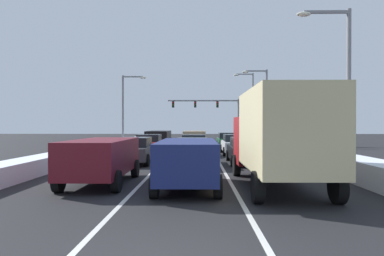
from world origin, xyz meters
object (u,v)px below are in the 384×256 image
at_px(sedan_green_right_lane_fourth, 228,141).
at_px(suv_navy_center_lane_nearest, 188,159).
at_px(sedan_gray_center_lane_second, 192,152).
at_px(street_lamp_right_near, 341,73).
at_px(sedan_charcoal_left_lane_second, 135,150).
at_px(roadside_sign_right, 299,108).
at_px(suv_tan_center_lane_fourth, 194,138).
at_px(sedan_silver_center_lane_third, 194,145).
at_px(traffic_light_gantry, 213,109).
at_px(street_lamp_left_mid, 126,103).
at_px(suv_maroon_left_lane_nearest, 102,157).
at_px(box_truck_right_lane_nearest, 278,134).
at_px(suv_black_left_lane_fourth, 159,138).
at_px(street_lamp_right_mid, 263,100).
at_px(street_lamp_right_far, 250,101).
at_px(sedan_white_right_lane_third, 235,144).
at_px(sedan_red_left_lane_third, 149,144).
at_px(sedan_black_right_lane_second, 246,150).

bearing_deg(sedan_green_right_lane_fourth, suv_navy_center_lane_nearest, -98.78).
bearing_deg(sedan_gray_center_lane_second, street_lamp_right_near, -13.63).
relative_size(sedan_charcoal_left_lane_second, roadside_sign_right, 0.82).
bearing_deg(sedan_charcoal_left_lane_second, suv_tan_center_lane_fourth, 74.73).
height_order(sedan_silver_center_lane_third, traffic_light_gantry, traffic_light_gantry).
bearing_deg(street_lamp_left_mid, suv_maroon_left_lane_nearest, -80.39).
xyz_separation_m(box_truck_right_lane_nearest, suv_black_left_lane_fourth, (-6.48, 19.91, -0.88)).
relative_size(street_lamp_right_mid, street_lamp_right_far, 0.88).
xyz_separation_m(sedan_gray_center_lane_second, street_lamp_right_near, (7.33, -1.78, 3.98)).
relative_size(suv_tan_center_lane_fourth, suv_black_left_lane_fourth, 1.00).
relative_size(sedan_gray_center_lane_second, street_lamp_left_mid, 0.59).
distance_m(sedan_white_right_lane_third, traffic_light_gantry, 27.25).
distance_m(box_truck_right_lane_nearest, sedan_white_right_lane_third, 14.04).
distance_m(street_lamp_right_far, roadside_sign_right, 9.65).
bearing_deg(street_lamp_right_mid, suv_navy_center_lane_nearest, -106.40).
distance_m(sedan_white_right_lane_third, suv_black_left_lane_fourth, 8.75).
height_order(sedan_green_right_lane_fourth, sedan_silver_center_lane_third, same).
bearing_deg(suv_black_left_lane_fourth, street_lamp_right_near, -54.60).
xyz_separation_m(sedan_red_left_lane_third, street_lamp_right_mid, (10.46, 10.18, 4.04)).
height_order(suv_black_left_lane_fourth, street_lamp_right_near, street_lamp_right_near).
xyz_separation_m(suv_black_left_lane_fourth, street_lamp_right_far, (10.56, 13.84, 4.35)).
distance_m(suv_black_left_lane_fourth, street_lamp_left_mid, 7.45).
relative_size(sedan_gray_center_lane_second, suv_tan_center_lane_fourth, 0.92).
height_order(sedan_white_right_lane_third, sedan_green_right_lane_fourth, same).
height_order(suv_navy_center_lane_nearest, street_lamp_left_mid, street_lamp_left_mid).
xyz_separation_m(sedan_white_right_lane_third, street_lamp_left_mid, (-10.52, 11.04, 3.81)).
bearing_deg(street_lamp_left_mid, box_truck_right_lane_nearest, -67.14).
distance_m(sedan_black_right_lane_second, suv_maroon_left_lane_nearest, 9.48).
bearing_deg(suv_tan_center_lane_fourth, suv_maroon_left_lane_nearest, -99.85).
relative_size(suv_tan_center_lane_fourth, street_lamp_right_far, 0.54).
distance_m(suv_navy_center_lane_nearest, street_lamp_right_far, 34.91).
distance_m(sedan_red_left_lane_third, roadside_sign_right, 18.43).
relative_size(suv_black_left_lane_fourth, street_lamp_right_near, 0.62).
distance_m(sedan_green_right_lane_fourth, roadside_sign_right, 9.96).
relative_size(sedan_green_right_lane_fourth, sedan_gray_center_lane_second, 1.00).
distance_m(box_truck_right_lane_nearest, street_lamp_left_mid, 27.30).
xyz_separation_m(sedan_silver_center_lane_third, street_lamp_right_near, (7.32, -8.39, 3.98)).
bearing_deg(street_lamp_right_near, sedan_charcoal_left_lane_second, 165.09).
xyz_separation_m(sedan_red_left_lane_third, street_lamp_left_mid, (-4.06, 11.09, 3.81)).
height_order(sedan_gray_center_lane_second, street_lamp_left_mid, street_lamp_left_mid).
xyz_separation_m(traffic_light_gantry, street_lamp_right_far, (4.57, -7.20, 0.63)).
bearing_deg(street_lamp_left_mid, roadside_sign_right, -0.15).
bearing_deg(sedan_black_right_lane_second, street_lamp_left_mid, 121.28).
xyz_separation_m(suv_navy_center_lane_nearest, street_lamp_right_near, (7.36, 5.02, 3.73)).
bearing_deg(sedan_green_right_lane_fourth, suv_tan_center_lane_fourth, -175.35).
xyz_separation_m(sedan_gray_center_lane_second, suv_black_left_lane_fourth, (-3.34, 13.23, 0.25)).
height_order(street_lamp_right_near, street_lamp_right_mid, street_lamp_right_mid).
xyz_separation_m(street_lamp_right_mid, roadside_sign_right, (3.94, 0.86, -0.78)).
distance_m(sedan_green_right_lane_fourth, street_lamp_right_near, 16.17).
xyz_separation_m(box_truck_right_lane_nearest, street_lamp_right_mid, (3.97, 24.13, 2.90)).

